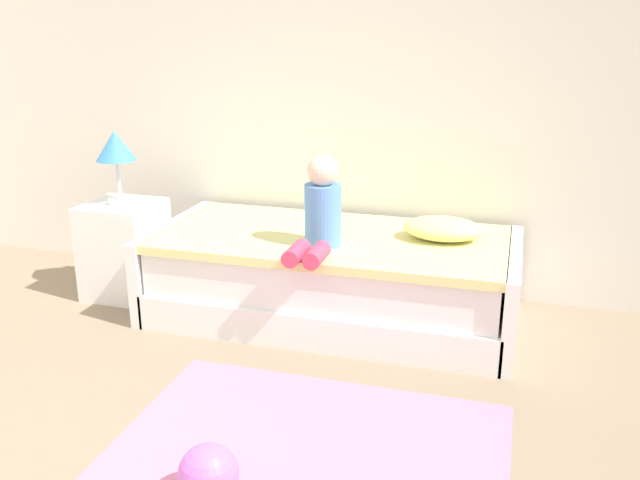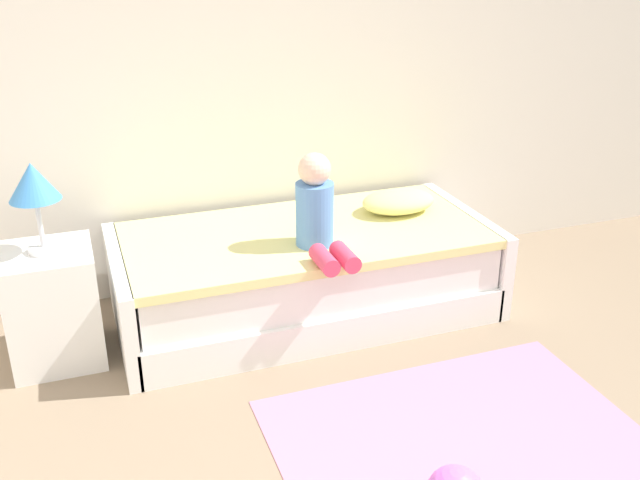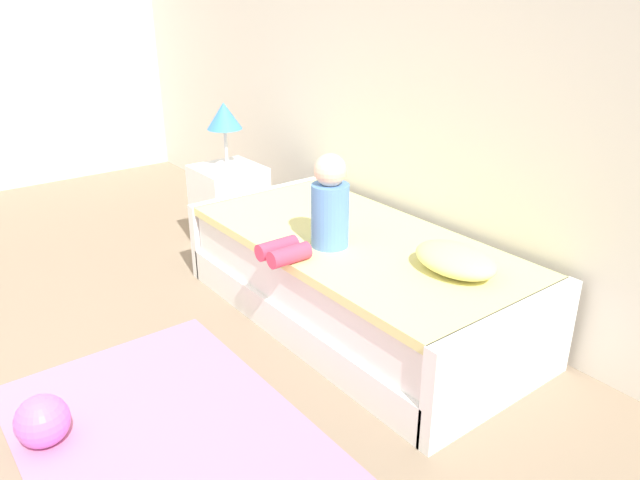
% 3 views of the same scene
% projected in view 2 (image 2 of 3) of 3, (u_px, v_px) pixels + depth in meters
% --- Properties ---
extents(wall_rear, '(7.20, 0.10, 2.90)m').
position_uv_depth(wall_rear, '(232.00, 43.00, 4.08)').
color(wall_rear, silver).
rests_on(wall_rear, ground).
extents(bed, '(2.11, 1.00, 0.50)m').
position_uv_depth(bed, '(305.00, 273.00, 4.11)').
color(bed, white).
rests_on(bed, ground).
extents(nightstand, '(0.44, 0.44, 0.60)m').
position_uv_depth(nightstand, '(54.00, 306.00, 3.64)').
color(nightstand, white).
rests_on(nightstand, ground).
extents(table_lamp, '(0.24, 0.24, 0.45)m').
position_uv_depth(table_lamp, '(34.00, 186.00, 3.39)').
color(table_lamp, silver).
rests_on(table_lamp, nightstand).
extents(child_figure, '(0.20, 0.51, 0.50)m').
position_uv_depth(child_figure, '(318.00, 211.00, 3.73)').
color(child_figure, '#598CD1').
rests_on(child_figure, bed).
extents(pillow, '(0.44, 0.30, 0.13)m').
position_uv_depth(pillow, '(398.00, 201.00, 4.26)').
color(pillow, '#F2E58C').
rests_on(pillow, bed).
extents(area_rug, '(1.60, 1.10, 0.01)m').
position_uv_depth(area_rug, '(458.00, 436.00, 3.17)').
color(area_rug, pink).
rests_on(area_rug, ground).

